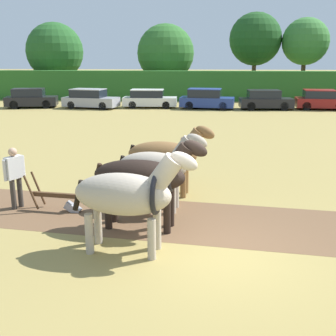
# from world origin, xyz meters

# --- Properties ---
(ground_plane) EXTENTS (240.00, 240.00, 0.00)m
(ground_plane) POSITION_xyz_m (0.00, 0.00, 0.00)
(ground_plane) COLOR #998447
(hedgerow) EXTENTS (60.88, 1.40, 2.75)m
(hedgerow) POSITION_xyz_m (0.00, 31.82, 1.37)
(hedgerow) COLOR #286023
(hedgerow) RESTS_ON ground
(tree_far_left) EXTENTS (5.82, 5.82, 7.45)m
(tree_far_left) POSITION_xyz_m (-15.40, 35.52, 4.53)
(tree_far_left) COLOR #423323
(tree_far_left) RESTS_ON ground
(tree_left) EXTENTS (5.82, 5.82, 7.29)m
(tree_left) POSITION_xyz_m (-3.96, 35.99, 4.37)
(tree_left) COLOR #4C3823
(tree_left) RESTS_ON ground
(tree_center_left) EXTENTS (5.40, 5.40, 8.48)m
(tree_center_left) POSITION_xyz_m (5.27, 37.62, 5.76)
(tree_center_left) COLOR brown
(tree_center_left) RESTS_ON ground
(tree_center) EXTENTS (4.68, 4.68, 7.84)m
(tree_center) POSITION_xyz_m (10.15, 36.60, 5.48)
(tree_center) COLOR #4C3823
(tree_center) RESTS_ON ground
(draft_horse_lead_left) EXTENTS (2.82, 1.21, 2.38)m
(draft_horse_lead_left) POSITION_xyz_m (-1.94, -0.12, 1.32)
(draft_horse_lead_left) COLOR #B2A38E
(draft_horse_lead_left) RESTS_ON ground
(draft_horse_lead_right) EXTENTS (2.94, 1.12, 2.35)m
(draft_horse_lead_right) POSITION_xyz_m (-1.77, 1.22, 1.33)
(draft_horse_lead_right) COLOR black
(draft_horse_lead_right) RESTS_ON ground
(draft_horse_trail_left) EXTENTS (2.63, 1.08, 2.26)m
(draft_horse_trail_left) POSITION_xyz_m (-1.60, 2.55, 1.23)
(draft_horse_trail_left) COLOR #B2A38E
(draft_horse_trail_left) RESTS_ON ground
(draft_horse_trail_right) EXTENTS (2.79, 1.11, 2.25)m
(draft_horse_trail_right) POSITION_xyz_m (-1.43, 3.89, 1.25)
(draft_horse_trail_right) COLOR brown
(draft_horse_trail_right) RESTS_ON ground
(plow) EXTENTS (1.57, 0.52, 1.13)m
(plow) POSITION_xyz_m (-4.27, 2.21, 0.32)
(plow) COLOR #4C331E
(plow) RESTS_ON ground
(farmer_at_plow) EXTENTS (0.43, 0.61, 1.74)m
(farmer_at_plow) POSITION_xyz_m (-5.51, 2.34, 1.02)
(farmer_at_plow) COLOR #38332D
(farmer_at_plow) RESTS_ON ground
(farmer_beside_team) EXTENTS (0.42, 0.53, 1.53)m
(farmer_beside_team) POSITION_xyz_m (-0.96, 5.42, 0.87)
(farmer_beside_team) COLOR #4C4C4C
(farmer_beside_team) RESTS_ON ground
(parked_car_far_left) EXTENTS (4.32, 2.47, 1.56)m
(parked_car_far_left) POSITION_xyz_m (-14.19, 25.22, 0.75)
(parked_car_far_left) COLOR black
(parked_car_far_left) RESTS_ON ground
(parked_car_left) EXTENTS (4.63, 2.57, 1.55)m
(parked_car_left) POSITION_xyz_m (-9.24, 25.22, 0.74)
(parked_car_left) COLOR #9E9EA8
(parked_car_left) RESTS_ON ground
(parked_car_center_left) EXTENTS (4.39, 1.81, 1.48)m
(parked_car_center_left) POSITION_xyz_m (-4.53, 25.97, 0.71)
(parked_car_center_left) COLOR silver
(parked_car_center_left) RESTS_ON ground
(parked_car_center) EXTENTS (4.44, 2.30, 1.60)m
(parked_car_center) POSITION_xyz_m (0.13, 25.49, 0.77)
(parked_car_center) COLOR navy
(parked_car_center) RESTS_ON ground
(parked_car_center_right) EXTENTS (4.17, 1.90, 1.52)m
(parked_car_center_right) POSITION_xyz_m (4.77, 25.46, 0.73)
(parked_car_center_right) COLOR black
(parked_car_center_right) RESTS_ON ground
(parked_car_right) EXTENTS (4.04, 2.15, 1.55)m
(parked_car_right) POSITION_xyz_m (9.13, 25.74, 0.75)
(parked_car_right) COLOR maroon
(parked_car_right) RESTS_ON ground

